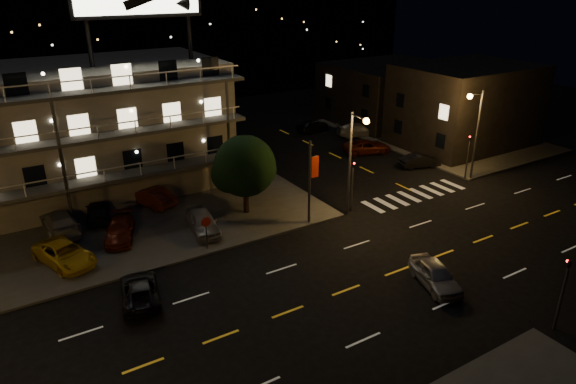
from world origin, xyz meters
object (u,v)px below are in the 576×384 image
side_car_0 (420,161)px  road_car_east (435,275)px  lot_car_7 (60,222)px  lot_car_2 (64,254)px  lot_car_4 (203,222)px  tree (244,168)px  road_car_west (140,290)px

side_car_0 → road_car_east: bearing=154.9°
lot_car_7 → road_car_east: bearing=131.1°
lot_car_2 → lot_car_4: bearing=-22.4°
tree → side_car_0: (18.96, 0.55, -3.11)m
lot_car_4 → side_car_0: size_ratio=1.13×
road_car_east → lot_car_2: bearing=159.8°
lot_car_7 → side_car_0: bearing=171.6°
lot_car_7 → road_car_west: lot_car_7 is taller
lot_car_2 → lot_car_4: size_ratio=1.10×
tree → lot_car_7: tree is taller
tree → lot_car_4: (-4.10, -1.35, -2.85)m
tree → lot_car_4: 5.17m
lot_car_7 → side_car_0: lot_car_7 is taller
lot_car_2 → road_car_west: (2.90, -6.17, -0.21)m
lot_car_7 → road_car_west: (2.38, -10.91, -0.29)m
lot_car_4 → lot_car_7: 10.09m
tree → road_car_west: size_ratio=1.37×
side_car_0 → road_car_west: bearing=122.0°
tree → road_car_east: tree is taller
lot_car_2 → tree: bearing=-15.6°
lot_car_4 → road_car_east: (9.01, -13.39, -0.18)m
road_car_east → road_car_west: bearing=170.4°
lot_car_2 → lot_car_7: 4.77m
lot_car_2 → lot_car_7: lot_car_7 is taller
lot_car_7 → tree: bearing=160.6°
tree → lot_car_4: tree is taller
lot_car_4 → lot_car_7: size_ratio=0.84×
lot_car_7 → road_car_east: (17.63, -18.63, -0.19)m
lot_car_7 → side_car_0: size_ratio=1.34×
side_car_0 → road_car_west: side_car_0 is taller
lot_car_2 → side_car_0: 32.22m
tree → road_car_east: bearing=-71.6°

